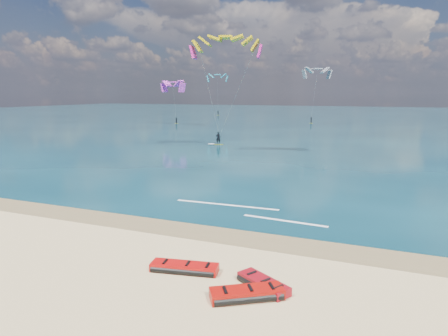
# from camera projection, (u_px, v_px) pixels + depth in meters

# --- Properties ---
(ground) EXTENTS (320.00, 320.00, 0.00)m
(ground) POSITION_uv_depth(u_px,v_px,m) (302.00, 145.00, 55.30)
(ground) COLOR tan
(ground) RESTS_ON ground
(wet_sand_strip) EXTENTS (320.00, 2.40, 0.01)m
(wet_sand_strip) POSITION_uv_depth(u_px,v_px,m) (170.00, 227.00, 21.54)
(wet_sand_strip) COLOR brown
(wet_sand_strip) RESTS_ON ground
(sea) EXTENTS (320.00, 200.00, 0.04)m
(sea) POSITION_uv_depth(u_px,v_px,m) (345.00, 118.00, 113.67)
(sea) COLOR #092936
(sea) RESTS_ON ground
(packed_kite_left) EXTENTS (3.10, 1.61, 0.40)m
(packed_kite_left) POSITION_uv_depth(u_px,v_px,m) (185.00, 271.00, 16.26)
(packed_kite_left) COLOR red
(packed_kite_left) RESTS_ON ground
(packed_kite_mid) EXTENTS (2.60, 2.13, 0.39)m
(packed_kite_mid) POSITION_uv_depth(u_px,v_px,m) (263.00, 288.00, 14.89)
(packed_kite_mid) COLOR #9E0A15
(packed_kite_mid) RESTS_ON ground
(packed_kite_right) EXTENTS (3.02, 2.51, 0.43)m
(packed_kite_right) POSITION_uv_depth(u_px,v_px,m) (247.00, 298.00, 14.13)
(packed_kite_right) COLOR #B20E07
(packed_kite_right) RESTS_ON ground
(kitesurfer_main) EXTENTS (11.00, 8.65, 15.18)m
(kitesurfer_main) POSITION_uv_depth(u_px,v_px,m) (222.00, 88.00, 50.38)
(kitesurfer_main) COLOR yellow
(kitesurfer_main) RESTS_ON sea
(shoreline_foam) EXTENTS (10.16, 2.34, 0.01)m
(shoreline_foam) POSITION_uv_depth(u_px,v_px,m) (249.00, 211.00, 24.41)
(shoreline_foam) COLOR white
(shoreline_foam) RESTS_ON ground
(distant_kites) EXTENTS (75.04, 38.75, 12.50)m
(distant_kites) POSITION_uv_depth(u_px,v_px,m) (295.00, 98.00, 92.82)
(distant_kites) COLOR #D23DC9
(distant_kites) RESTS_ON ground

